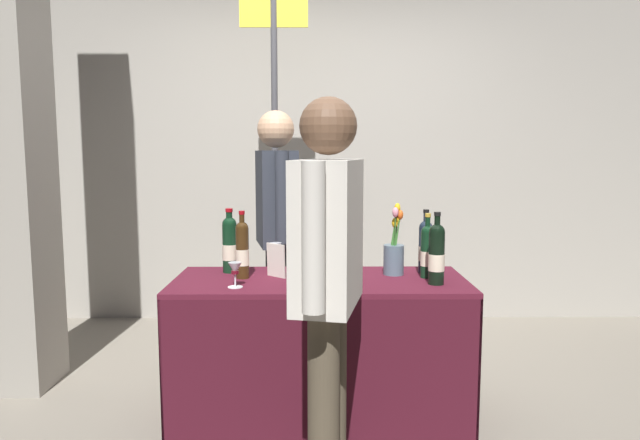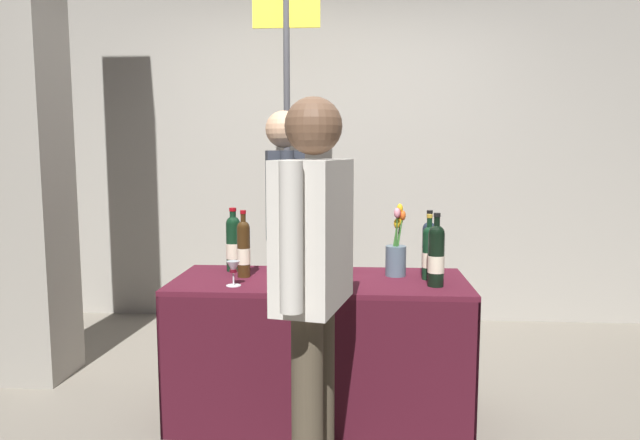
% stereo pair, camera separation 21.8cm
% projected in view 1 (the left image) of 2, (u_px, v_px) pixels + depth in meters
% --- Properties ---
extents(ground_plane, '(12.00, 12.00, 0.00)m').
position_uv_depth(ground_plane, '(320.00, 415.00, 2.99)').
color(ground_plane, gray).
extents(back_partition, '(7.86, 0.12, 2.98)m').
position_uv_depth(back_partition, '(318.00, 135.00, 4.62)').
color(back_partition, '#9E998E').
rests_on(back_partition, ground_plane).
extents(concrete_pillar, '(0.40, 0.40, 3.59)m').
position_uv_depth(concrete_pillar, '(2.00, 73.00, 3.17)').
color(concrete_pillar, gray).
rests_on(concrete_pillar, ground_plane).
extents(tasting_table, '(1.48, 0.63, 0.72)m').
position_uv_depth(tasting_table, '(320.00, 323.00, 2.93)').
color(tasting_table, '#4C1423').
rests_on(tasting_table, ground_plane).
extents(featured_wine_bottle, '(0.08, 0.08, 0.34)m').
position_uv_depth(featured_wine_bottle, '(230.00, 244.00, 3.05)').
color(featured_wine_bottle, black).
rests_on(featured_wine_bottle, tasting_table).
extents(display_bottle_0, '(0.08, 0.08, 0.35)m').
position_uv_depth(display_bottle_0, '(341.00, 256.00, 2.68)').
color(display_bottle_0, black).
rests_on(display_bottle_0, tasting_table).
extents(display_bottle_1, '(0.08, 0.08, 0.30)m').
position_uv_depth(display_bottle_1, '(301.00, 260.00, 2.73)').
color(display_bottle_1, black).
rests_on(display_bottle_1, tasting_table).
extents(display_bottle_2, '(0.07, 0.07, 0.30)m').
position_uv_depth(display_bottle_2, '(341.00, 248.00, 3.06)').
color(display_bottle_2, black).
rests_on(display_bottle_2, tasting_table).
extents(display_bottle_3, '(0.07, 0.07, 0.34)m').
position_uv_depth(display_bottle_3, '(242.00, 249.00, 2.90)').
color(display_bottle_3, '#38230F').
rests_on(display_bottle_3, tasting_table).
extents(display_bottle_4, '(0.07, 0.07, 0.34)m').
position_uv_depth(display_bottle_4, '(425.00, 246.00, 3.04)').
color(display_bottle_4, '#192333').
rests_on(display_bottle_4, tasting_table).
extents(display_bottle_5, '(0.08, 0.08, 0.35)m').
position_uv_depth(display_bottle_5, '(437.00, 253.00, 2.77)').
color(display_bottle_5, black).
rests_on(display_bottle_5, tasting_table).
extents(display_bottle_6, '(0.07, 0.07, 0.33)m').
position_uv_depth(display_bottle_6, '(427.00, 251.00, 2.92)').
color(display_bottle_6, black).
rests_on(display_bottle_6, tasting_table).
extents(wine_glass_near_vendor, '(0.06, 0.06, 0.13)m').
position_uv_depth(wine_glass_near_vendor, '(317.00, 260.00, 2.92)').
color(wine_glass_near_vendor, silver).
rests_on(wine_glass_near_vendor, tasting_table).
extents(wine_glass_mid, '(0.07, 0.07, 0.16)m').
position_uv_depth(wine_glass_mid, '(276.00, 251.00, 3.07)').
color(wine_glass_mid, silver).
rests_on(wine_glass_mid, tasting_table).
extents(wine_glass_near_taster, '(0.07, 0.07, 0.12)m').
position_uv_depth(wine_glass_near_taster, '(235.00, 270.00, 2.71)').
color(wine_glass_near_taster, silver).
rests_on(wine_glass_near_taster, tasting_table).
extents(flower_vase, '(0.11, 0.11, 0.37)m').
position_uv_depth(flower_vase, '(394.00, 252.00, 2.99)').
color(flower_vase, slate).
rests_on(flower_vase, tasting_table).
extents(brochure_stand, '(0.10, 0.09, 0.17)m').
position_uv_depth(brochure_stand, '(276.00, 260.00, 2.94)').
color(brochure_stand, silver).
rests_on(brochure_stand, tasting_table).
extents(vendor_presenter, '(0.29, 0.55, 1.60)m').
position_uv_depth(vendor_presenter, '(277.00, 219.00, 3.47)').
color(vendor_presenter, black).
rests_on(vendor_presenter, ground_plane).
extents(taster_foreground_right, '(0.29, 0.59, 1.56)m').
position_uv_depth(taster_foreground_right, '(328.00, 266.00, 2.17)').
color(taster_foreground_right, '#4C4233').
rests_on(taster_foreground_right, ground_plane).
extents(booth_signpost, '(0.45, 0.04, 2.39)m').
position_uv_depth(booth_signpost, '(275.00, 139.00, 3.86)').
color(booth_signpost, '#47474C').
rests_on(booth_signpost, ground_plane).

